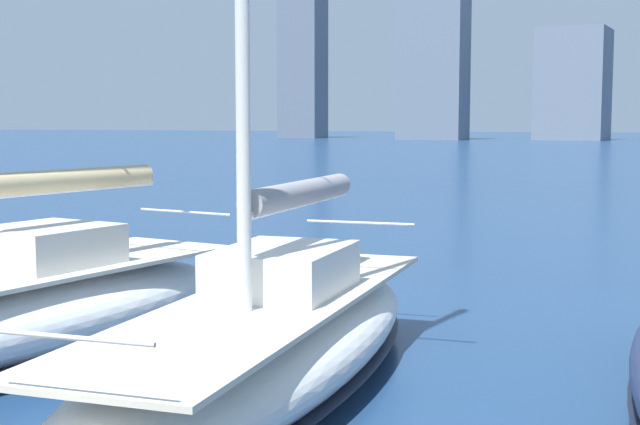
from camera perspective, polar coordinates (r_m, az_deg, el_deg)
sailboat_grey at (r=10.67m, az=-3.31°, el=-7.98°), size 3.59×9.07×11.58m
sailboat_tan at (r=12.90m, az=-18.49°, el=-5.72°), size 3.16×7.97×11.14m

